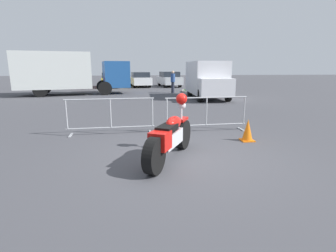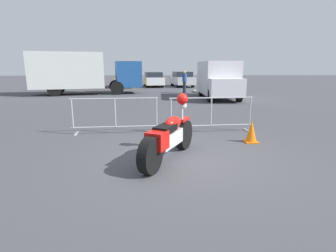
{
  "view_description": "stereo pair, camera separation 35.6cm",
  "coord_description": "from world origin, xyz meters",
  "px_view_note": "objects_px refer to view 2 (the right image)",
  "views": [
    {
      "loc": [
        -1.17,
        -5.44,
        1.95
      ],
      "look_at": [
        -0.43,
        0.3,
        0.65
      ],
      "focal_mm": 28.0,
      "sensor_mm": 36.0,
      "label": 1
    },
    {
      "loc": [
        -0.81,
        -5.47,
        1.95
      ],
      "look_at": [
        -0.43,
        0.3,
        0.65
      ],
      "focal_mm": 28.0,
      "sensor_mm": 36.0,
      "label": 2
    }
  ],
  "objects_px": {
    "parked_car_silver": "(182,79)",
    "traffic_cone": "(251,132)",
    "parked_car_green": "(64,80)",
    "box_truck": "(81,72)",
    "parked_car_maroon": "(93,80)",
    "delivery_van": "(218,79)",
    "parked_car_white": "(153,79)",
    "crowd_barrier_far": "(211,114)",
    "crowd_barrier_near": "(115,115)",
    "motorcycle": "(169,136)",
    "parked_car_yellow": "(124,80)",
    "pedestrian": "(185,81)"
  },
  "relations": [
    {
      "from": "motorcycle",
      "to": "traffic_cone",
      "type": "bearing_deg",
      "value": -34.15
    },
    {
      "from": "crowd_barrier_far",
      "to": "parked_car_white",
      "type": "bearing_deg",
      "value": 94.56
    },
    {
      "from": "delivery_van",
      "to": "traffic_cone",
      "type": "bearing_deg",
      "value": -7.52
    },
    {
      "from": "parked_car_silver",
      "to": "traffic_cone",
      "type": "bearing_deg",
      "value": 172.19
    },
    {
      "from": "parked_car_green",
      "to": "crowd_barrier_far",
      "type": "bearing_deg",
      "value": -157.83
    },
    {
      "from": "parked_car_maroon",
      "to": "crowd_barrier_near",
      "type": "bearing_deg",
      "value": -172.53
    },
    {
      "from": "delivery_van",
      "to": "parked_car_maroon",
      "type": "xyz_separation_m",
      "value": [
        -9.93,
        10.13,
        -0.54
      ]
    },
    {
      "from": "parked_car_maroon",
      "to": "box_truck",
      "type": "bearing_deg",
      "value": 178.93
    },
    {
      "from": "box_truck",
      "to": "parked_car_silver",
      "type": "distance_m",
      "value": 11.17
    },
    {
      "from": "parked_car_maroon",
      "to": "parked_car_white",
      "type": "bearing_deg",
      "value": -91.49
    },
    {
      "from": "box_truck",
      "to": "parked_car_maroon",
      "type": "distance_m",
      "value": 7.02
    },
    {
      "from": "crowd_barrier_near",
      "to": "pedestrian",
      "type": "height_order",
      "value": "pedestrian"
    },
    {
      "from": "delivery_van",
      "to": "parked_car_yellow",
      "type": "relative_size",
      "value": 1.16
    },
    {
      "from": "box_truck",
      "to": "pedestrian",
      "type": "distance_m",
      "value": 7.68
    },
    {
      "from": "parked_car_green",
      "to": "parked_car_silver",
      "type": "xyz_separation_m",
      "value": [
        11.87,
        0.05,
        0.07
      ]
    },
    {
      "from": "parked_car_white",
      "to": "parked_car_silver",
      "type": "xyz_separation_m",
      "value": [
        2.97,
        0.03,
        0.02
      ]
    },
    {
      "from": "parked_car_green",
      "to": "pedestrian",
      "type": "relative_size",
      "value": 2.47
    },
    {
      "from": "parked_car_silver",
      "to": "crowd_barrier_near",
      "type": "bearing_deg",
      "value": 161.35
    },
    {
      "from": "box_truck",
      "to": "delivery_van",
      "type": "distance_m",
      "value": 9.86
    },
    {
      "from": "parked_car_white",
      "to": "crowd_barrier_far",
      "type": "bearing_deg",
      "value": 178.42
    },
    {
      "from": "motorcycle",
      "to": "parked_car_silver",
      "type": "distance_m",
      "value": 22.03
    },
    {
      "from": "motorcycle",
      "to": "parked_car_white",
      "type": "xyz_separation_m",
      "value": [
        -0.1,
        21.81,
        0.22
      ]
    },
    {
      "from": "delivery_van",
      "to": "parked_car_white",
      "type": "bearing_deg",
      "value": -157.68
    },
    {
      "from": "pedestrian",
      "to": "delivery_van",
      "type": "bearing_deg",
      "value": 3.48
    },
    {
      "from": "box_truck",
      "to": "delivery_van",
      "type": "bearing_deg",
      "value": -29.79
    },
    {
      "from": "traffic_cone",
      "to": "parked_car_yellow",
      "type": "bearing_deg",
      "value": 104.71
    },
    {
      "from": "parked_car_white",
      "to": "delivery_van",
      "type": "bearing_deg",
      "value": -165.52
    },
    {
      "from": "parked_car_maroon",
      "to": "parked_car_white",
      "type": "height_order",
      "value": "parked_car_white"
    },
    {
      "from": "motorcycle",
      "to": "parked_car_white",
      "type": "bearing_deg",
      "value": 28.52
    },
    {
      "from": "parked_car_yellow",
      "to": "pedestrian",
      "type": "height_order",
      "value": "pedestrian"
    },
    {
      "from": "crowd_barrier_near",
      "to": "delivery_van",
      "type": "bearing_deg",
      "value": 58.77
    },
    {
      "from": "crowd_barrier_near",
      "to": "parked_car_white",
      "type": "bearing_deg",
      "value": 86.02
    },
    {
      "from": "parked_car_green",
      "to": "motorcycle",
      "type": "bearing_deg",
      "value": -163.7
    },
    {
      "from": "pedestrian",
      "to": "traffic_cone",
      "type": "height_order",
      "value": "pedestrian"
    },
    {
      "from": "parked_car_silver",
      "to": "crowd_barrier_far",
      "type": "bearing_deg",
      "value": 169.69
    },
    {
      "from": "parked_car_white",
      "to": "box_truck",
      "type": "bearing_deg",
      "value": 138.18
    },
    {
      "from": "crowd_barrier_far",
      "to": "pedestrian",
      "type": "distance_m",
      "value": 12.4
    },
    {
      "from": "traffic_cone",
      "to": "parked_car_white",
      "type": "bearing_deg",
      "value": 96.54
    },
    {
      "from": "pedestrian",
      "to": "traffic_cone",
      "type": "bearing_deg",
      "value": -21.54
    },
    {
      "from": "box_truck",
      "to": "parked_car_maroon",
      "type": "xyz_separation_m",
      "value": [
        -0.61,
        6.93,
        -0.93
      ]
    },
    {
      "from": "crowd_barrier_far",
      "to": "parked_car_silver",
      "type": "height_order",
      "value": "parked_car_silver"
    },
    {
      "from": "crowd_barrier_far",
      "to": "pedestrian",
      "type": "bearing_deg",
      "value": 86.46
    },
    {
      "from": "delivery_van",
      "to": "parked_car_silver",
      "type": "bearing_deg",
      "value": -172.79
    },
    {
      "from": "pedestrian",
      "to": "parked_car_green",
      "type": "bearing_deg",
      "value": -143.85
    },
    {
      "from": "crowd_barrier_far",
      "to": "delivery_van",
      "type": "bearing_deg",
      "value": 74.5
    },
    {
      "from": "pedestrian",
      "to": "traffic_cone",
      "type": "xyz_separation_m",
      "value": [
        0.05,
        -13.58,
        -0.63
      ]
    },
    {
      "from": "parked_car_yellow",
      "to": "box_truck",
      "type": "bearing_deg",
      "value": 155.51
    },
    {
      "from": "crowd_barrier_far",
      "to": "crowd_barrier_near",
      "type": "bearing_deg",
      "value": 180.0
    },
    {
      "from": "parked_car_green",
      "to": "parked_car_silver",
      "type": "height_order",
      "value": "parked_car_silver"
    },
    {
      "from": "motorcycle",
      "to": "parked_car_silver",
      "type": "height_order",
      "value": "parked_car_silver"
    }
  ]
}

